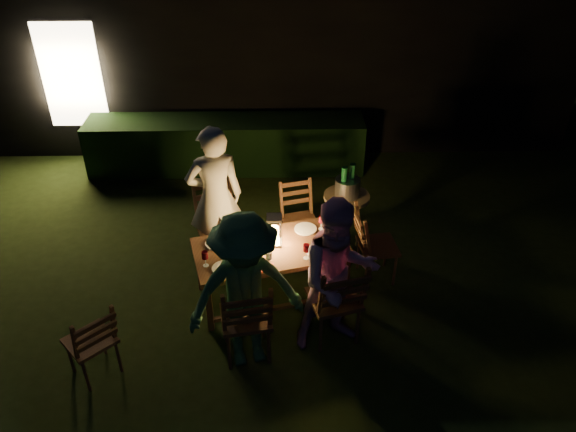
{
  "coord_description": "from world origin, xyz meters",
  "views": [
    {
      "loc": [
        0.28,
        -4.08,
        4.27
      ],
      "look_at": [
        0.39,
        0.96,
        0.91
      ],
      "focal_mm": 35.0,
      "sensor_mm": 36.0,
      "label": 1
    }
  ],
  "objects_px": {
    "chair_near_right": "(334,313)",
    "lantern": "(274,232)",
    "dining_table": "(271,252)",
    "chair_far_right": "(300,230)",
    "side_table": "(346,201)",
    "bottle_bucket_b": "(351,182)",
    "person_opp_right": "(338,277)",
    "bottle_bucket_a": "(344,185)",
    "chair_far_left": "(219,240)",
    "chair_end": "(375,257)",
    "chair_spare": "(94,352)",
    "person_house_side": "(215,198)",
    "person_opp_left": "(246,293)",
    "ice_bucket": "(347,187)",
    "bottle_table": "(248,241)",
    "chair_near_left": "(247,331)"
  },
  "relations": [
    {
      "from": "lantern",
      "to": "bottle_bucket_b",
      "type": "xyz_separation_m",
      "value": [
        0.92,
        0.91,
        0.07
      ]
    },
    {
      "from": "person_opp_left",
      "to": "ice_bucket",
      "type": "bearing_deg",
      "value": 43.82
    },
    {
      "from": "chair_far_right",
      "to": "chair_spare",
      "type": "distance_m",
      "value": 2.81
    },
    {
      "from": "side_table",
      "to": "bottle_bucket_b",
      "type": "xyz_separation_m",
      "value": [
        0.05,
        0.04,
        0.25
      ]
    },
    {
      "from": "dining_table",
      "to": "chair_far_right",
      "type": "height_order",
      "value": "chair_far_right"
    },
    {
      "from": "chair_spare",
      "to": "bottle_table",
      "type": "bearing_deg",
      "value": -7.46
    },
    {
      "from": "person_opp_right",
      "to": "bottle_bucket_a",
      "type": "distance_m",
      "value": 1.59
    },
    {
      "from": "dining_table",
      "to": "side_table",
      "type": "bearing_deg",
      "value": 31.37
    },
    {
      "from": "chair_near_left",
      "to": "person_opp_left",
      "type": "xyz_separation_m",
      "value": [
        0.01,
        -0.05,
        0.52
      ]
    },
    {
      "from": "chair_near_right",
      "to": "chair_end",
      "type": "relative_size",
      "value": 1.09
    },
    {
      "from": "chair_near_right",
      "to": "chair_far_left",
      "type": "distance_m",
      "value": 1.79
    },
    {
      "from": "chair_far_left",
      "to": "chair_far_right",
      "type": "height_order",
      "value": "chair_far_left"
    },
    {
      "from": "ice_bucket",
      "to": "person_opp_right",
      "type": "bearing_deg",
      "value": -99.33
    },
    {
      "from": "dining_table",
      "to": "person_opp_left",
      "type": "bearing_deg",
      "value": -118.76
    },
    {
      "from": "chair_far_left",
      "to": "bottle_table",
      "type": "bearing_deg",
      "value": 102.48
    },
    {
      "from": "chair_near_right",
      "to": "person_opp_right",
      "type": "height_order",
      "value": "person_opp_right"
    },
    {
      "from": "chair_spare",
      "to": "person_house_side",
      "type": "xyz_separation_m",
      "value": [
        1.04,
        1.75,
        0.61
      ]
    },
    {
      "from": "chair_spare",
      "to": "person_opp_left",
      "type": "relative_size",
      "value": 0.54
    },
    {
      "from": "chair_near_right",
      "to": "bottle_bucket_a",
      "type": "xyz_separation_m",
      "value": [
        0.23,
        1.53,
        0.59
      ]
    },
    {
      "from": "chair_end",
      "to": "ice_bucket",
      "type": "xyz_separation_m",
      "value": [
        -0.28,
        0.62,
        0.56
      ]
    },
    {
      "from": "bottle_bucket_b",
      "to": "person_house_side",
      "type": "bearing_deg",
      "value": -169.67
    },
    {
      "from": "lantern",
      "to": "chair_far_left",
      "type": "bearing_deg",
      "value": 139.22
    },
    {
      "from": "chair_far_left",
      "to": "chair_spare",
      "type": "bearing_deg",
      "value": 41.85
    },
    {
      "from": "person_opp_right",
      "to": "ice_bucket",
      "type": "distance_m",
      "value": 1.64
    },
    {
      "from": "bottle_table",
      "to": "person_opp_left",
      "type": "bearing_deg",
      "value": -89.24
    },
    {
      "from": "chair_far_left",
      "to": "person_house_side",
      "type": "relative_size",
      "value": 0.59
    },
    {
      "from": "person_house_side",
      "to": "bottle_table",
      "type": "relative_size",
      "value": 6.36
    },
    {
      "from": "person_opp_right",
      "to": "bottle_bucket_a",
      "type": "relative_size",
      "value": 5.22
    },
    {
      "from": "chair_near_right",
      "to": "chair_far_left",
      "type": "height_order",
      "value": "chair_near_right"
    },
    {
      "from": "dining_table",
      "to": "ice_bucket",
      "type": "distance_m",
      "value": 1.32
    },
    {
      "from": "chair_near_right",
      "to": "dining_table",
      "type": "bearing_deg",
      "value": 119.65
    },
    {
      "from": "chair_spare",
      "to": "bottle_table",
      "type": "height_order",
      "value": "bottle_table"
    },
    {
      "from": "person_opp_right",
      "to": "lantern",
      "type": "bearing_deg",
      "value": 114.69
    },
    {
      "from": "chair_far_right",
      "to": "chair_end",
      "type": "relative_size",
      "value": 0.94
    },
    {
      "from": "dining_table",
      "to": "bottle_table",
      "type": "xyz_separation_m",
      "value": [
        -0.24,
        -0.06,
        0.21
      ]
    },
    {
      "from": "chair_far_right",
      "to": "bottle_bucket_b",
      "type": "bearing_deg",
      "value": 173.46
    },
    {
      "from": "dining_table",
      "to": "chair_near_left",
      "type": "distance_m",
      "value": 0.94
    },
    {
      "from": "dining_table",
      "to": "bottle_bucket_b",
      "type": "height_order",
      "value": "bottle_bucket_b"
    },
    {
      "from": "chair_end",
      "to": "side_table",
      "type": "distance_m",
      "value": 0.78
    },
    {
      "from": "chair_far_left",
      "to": "person_opp_left",
      "type": "bearing_deg",
      "value": 87.92
    },
    {
      "from": "chair_near_left",
      "to": "lantern",
      "type": "xyz_separation_m",
      "value": [
        0.28,
        0.92,
        0.52
      ]
    },
    {
      "from": "dining_table",
      "to": "bottle_bucket_b",
      "type": "bearing_deg",
      "value": 31.04
    },
    {
      "from": "chair_spare",
      "to": "bottle_bucket_b",
      "type": "relative_size",
      "value": 2.86
    },
    {
      "from": "chair_near_right",
      "to": "side_table",
      "type": "height_order",
      "value": "chair_near_right"
    },
    {
      "from": "person_house_side",
      "to": "chair_near_right",
      "type": "bearing_deg",
      "value": 119.48
    },
    {
      "from": "chair_near_right",
      "to": "lantern",
      "type": "bearing_deg",
      "value": 115.36
    },
    {
      "from": "chair_far_left",
      "to": "person_opp_left",
      "type": "height_order",
      "value": "person_opp_left"
    },
    {
      "from": "person_opp_right",
      "to": "chair_near_left",
      "type": "bearing_deg",
      "value": 176.93
    },
    {
      "from": "side_table",
      "to": "ice_bucket",
      "type": "xyz_separation_m",
      "value": [
        0.0,
        0.0,
        0.2
      ]
    },
    {
      "from": "chair_far_right",
      "to": "bottle_bucket_b",
      "type": "xyz_separation_m",
      "value": [
        0.62,
        0.09,
        0.63
      ]
    }
  ]
}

